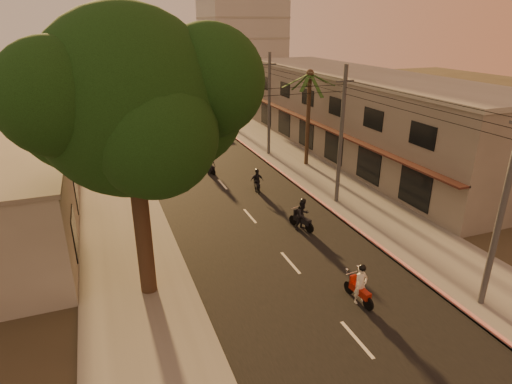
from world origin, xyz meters
TOP-DOWN VIEW (x-y plane):
  - ground at (0.00, 0.00)m, footprint 160.00×160.00m
  - road at (0.00, 20.00)m, footprint 10.00×140.00m
  - sidewalk_right at (7.50, 20.00)m, footprint 5.00×140.00m
  - sidewalk_left at (-7.50, 20.00)m, footprint 5.00×140.00m
  - curb_stripe at (5.10, 15.00)m, footprint 0.20×60.00m
  - shophouse_row at (13.95, 18.00)m, footprint 8.80×34.20m
  - left_building at (-13.98, 14.00)m, footprint 8.20×24.20m
  - distant_tower at (16.00, 56.00)m, footprint 12.10×12.10m
  - broadleaf_tree at (-6.61, 2.14)m, footprint 9.60×8.70m
  - palm_tree at (8.00, 16.00)m, footprint 5.00×5.00m
  - utility_poles at (6.20, 20.00)m, footprint 1.20×48.26m
  - filler_right at (14.00, 45.00)m, footprint 8.00×14.00m
  - filler_left_near at (-14.00, 34.00)m, footprint 8.00×14.00m
  - filler_left_far at (-14.00, 52.00)m, footprint 8.00×14.00m
  - scooter_red at (1.41, -1.98)m, footprint 0.78×1.91m
  - scooter_mid_a at (2.25, 5.23)m, footprint 1.29×1.92m
  - scooter_mid_b at (1.95, 11.88)m, footprint 1.04×1.69m
  - scooter_far_a at (-0.17, 16.84)m, footprint 1.01×1.75m
  - parked_car at (3.82, 28.97)m, footprint 1.49×3.86m

SIDE VIEW (x-z plane):
  - ground at x=0.00m, z-range 0.00..0.00m
  - road at x=0.00m, z-range 0.00..0.02m
  - sidewalk_right at x=7.50m, z-range 0.00..0.12m
  - sidewalk_left at x=-7.50m, z-range 0.00..0.12m
  - curb_stripe at x=5.10m, z-range 0.00..0.20m
  - parked_car at x=3.82m, z-range 0.00..1.25m
  - scooter_mid_b at x=1.95m, z-range -0.08..1.59m
  - scooter_far_a at x=-0.17m, z-range -0.08..1.66m
  - scooter_red at x=1.41m, z-range -0.12..1.76m
  - scooter_mid_a at x=2.25m, z-range -0.09..1.86m
  - filler_left_near at x=-14.00m, z-range 0.00..4.40m
  - left_building at x=-13.98m, z-range 0.00..5.20m
  - filler_right at x=14.00m, z-range 0.00..6.00m
  - filler_left_far at x=-14.00m, z-range 0.00..7.00m
  - shophouse_row at x=13.95m, z-range 0.00..7.30m
  - utility_poles at x=6.20m, z-range 2.04..11.04m
  - palm_tree at x=8.00m, z-range 3.05..11.25m
  - broadleaf_tree at x=-6.61m, z-range 2.43..14.53m
  - distant_tower at x=16.00m, z-range 0.00..28.00m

